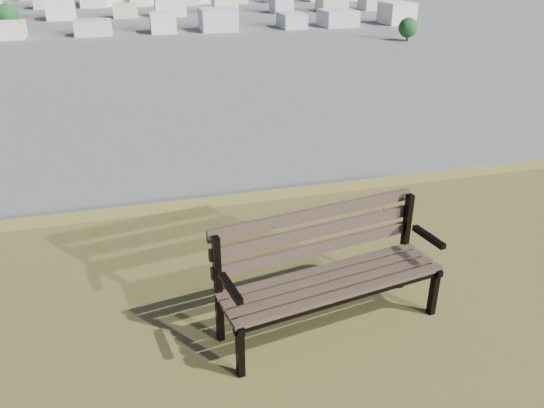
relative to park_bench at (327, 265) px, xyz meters
name	(u,v)px	position (x,y,z in m)	size (l,w,h in m)	color
park_bench	(327,265)	(0.00, 0.00, 0.00)	(2.08, 0.96, 1.05)	#483429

